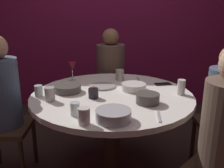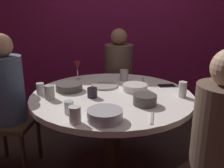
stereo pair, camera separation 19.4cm
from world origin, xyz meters
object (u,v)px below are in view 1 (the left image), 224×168
seated_diner_left (1,94)px  bowl_salad_center (68,88)px  dining_table (112,112)px  cup_near_candle (39,91)px  seated_diner_back (111,69)px  dinner_plate (102,86)px  cup_by_right_diner (84,116)px  cup_beside_wine (181,87)px  bowl_sauce_side (134,87)px  cup_far_edge (75,109)px  cell_phone (163,84)px  bowl_serving_large (114,115)px  cup_center_front (50,94)px  bowl_small_white (148,98)px  wine_glass (72,67)px  cup_by_left_diner (120,75)px  candle_holder (93,93)px

seated_diner_left → bowl_salad_center: (0.52, 0.05, 0.03)m
dining_table → cup_near_candle: 0.60m
seated_diner_back → dinner_plate: (-0.08, -0.70, 0.02)m
cup_by_right_diner → cup_beside_wine: 0.88m
bowl_sauce_side → cup_far_edge: bearing=-130.0°
cup_near_candle → cup_beside_wine: (1.10, 0.03, 0.02)m
seated_diner_left → cup_far_edge: bearing=-32.9°
cell_phone → cup_far_edge: 0.95m
cup_near_candle → cup_far_edge: size_ratio=1.03×
bowl_serving_large → cup_center_front: 0.57m
bowl_small_white → cup_far_edge: cup_far_edge is taller
wine_glass → dinner_plate: 0.36m
seated_diner_left → cup_near_candle: size_ratio=13.71×
cell_phone → cup_by_right_diner: 1.00m
cup_near_candle → cup_by_left_diner: (0.64, 0.44, 0.01)m
cup_beside_wine → cup_near_candle: bearing=-178.6°
seated_diner_back → cup_beside_wine: bearing=30.9°
bowl_small_white → bowl_serving_large: bearing=-131.2°
bowl_sauce_side → wine_glass: bearing=152.0°
bowl_salad_center → cup_far_edge: (0.12, -0.46, 0.01)m
bowl_sauce_side → cup_beside_wine: cup_beside_wine is taller
seated_diner_back → dinner_plate: seated_diner_back is taller
cup_center_front → cup_far_edge: size_ratio=1.21×
cup_far_edge → cup_by_left_diner: bearing=68.2°
dining_table → seated_diner_back: 0.89m
candle_holder → cell_phone: size_ratio=0.69×
cup_near_candle → cup_center_front: cup_center_front is taller
cell_phone → bowl_small_white: (-0.21, -0.45, 0.03)m
cup_center_front → cup_far_edge: 0.34m
wine_glass → cup_by_left_diner: 0.45m
seated_diner_left → candle_holder: bearing=-7.5°
dinner_plate → bowl_salad_center: (-0.28, -0.12, 0.02)m
dinner_plate → cell_phone: 0.54m
cell_phone → cup_by_left_diner: size_ratio=1.39×
cell_phone → bowl_salad_center: size_ratio=0.64×
bowl_salad_center → cup_center_front: 0.23m
candle_holder → bowl_small_white: candle_holder is taller
wine_glass → cup_near_candle: (-0.20, -0.43, -0.08)m
cup_near_candle → cup_by_right_diner: size_ratio=0.85×
cup_by_left_diner → cup_beside_wine: 0.62m
dinner_plate → cup_near_candle: (-0.48, -0.23, 0.04)m
seated_diner_left → cup_near_candle: bearing=-9.7°
bowl_salad_center → cup_near_candle: size_ratio=2.49×
bowl_sauce_side → cup_beside_wine: size_ratio=1.69×
bowl_serving_large → cup_by_right_diner: bearing=-163.8°
cup_by_right_diner → cup_beside_wine: bearing=35.9°
bowl_sauce_side → cup_center_front: bearing=-159.0°
bowl_serving_large → cup_center_front: (-0.46, 0.34, 0.02)m
cup_far_edge → dinner_plate: bearing=74.9°
candle_holder → cup_near_candle: size_ratio=1.10×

